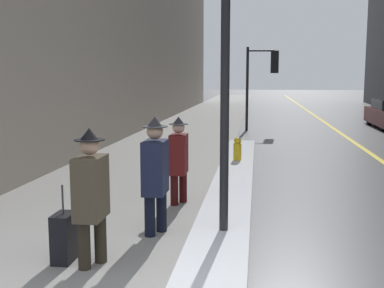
# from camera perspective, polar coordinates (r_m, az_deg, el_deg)

# --- Properties ---
(sidewalk_slab) EXTENTS (4.00, 80.00, 0.01)m
(sidewalk_slab) POSITION_cam_1_polar(r_m,az_deg,el_deg) (19.50, -0.31, 1.49)
(sidewalk_slab) COLOR gray
(sidewalk_slab) RESTS_ON ground
(road_centre_stripe) EXTENTS (0.16, 80.00, 0.00)m
(road_centre_stripe) POSITION_cam_1_polar(r_m,az_deg,el_deg) (19.59, 17.34, 1.14)
(road_centre_stripe) COLOR gold
(road_centre_stripe) RESTS_ON ground
(snow_bank_curb) EXTENTS (0.80, 12.54, 0.13)m
(snow_bank_curb) POSITION_cam_1_polar(r_m,az_deg,el_deg) (9.83, 4.82, -4.66)
(snow_bank_curb) COLOR white
(snow_bank_curb) RESTS_ON ground
(traffic_light_near) EXTENTS (1.31, 0.41, 3.41)m
(traffic_light_near) POSITION_cam_1_polar(r_m,az_deg,el_deg) (20.05, 8.61, 8.58)
(traffic_light_near) COLOR black
(traffic_light_near) RESTS_ON ground
(pedestrian_with_shoulder_bag) EXTENTS (0.35, 0.71, 1.63)m
(pedestrian_with_shoulder_bag) POSITION_cam_1_polar(r_m,az_deg,el_deg) (5.68, -11.85, -5.60)
(pedestrian_with_shoulder_bag) COLOR #2A241B
(pedestrian_with_shoulder_bag) RESTS_ON ground
(pedestrian_nearside) EXTENTS (0.36, 0.51, 1.67)m
(pedestrian_nearside) POSITION_cam_1_polar(r_m,az_deg,el_deg) (6.69, -4.37, -3.21)
(pedestrian_nearside) COLOR black
(pedestrian_nearside) RESTS_ON ground
(pedestrian_in_glasses) EXTENTS (0.33, 0.47, 1.54)m
(pedestrian_in_glasses) POSITION_cam_1_polar(r_m,az_deg,el_deg) (8.28, -1.59, -1.53)
(pedestrian_in_glasses) COLOR #340C0C
(pedestrian_in_glasses) RESTS_ON ground
(rolling_suitcase) EXTENTS (0.22, 0.36, 0.95)m
(rolling_suitcase) POSITION_cam_1_polar(r_m,az_deg,el_deg) (6.03, -14.92, -10.72)
(rolling_suitcase) COLOR black
(rolling_suitcase) RESTS_ON ground
(fire_hydrant) EXTENTS (0.20, 0.20, 0.70)m
(fire_hydrant) POSITION_cam_1_polar(r_m,az_deg,el_deg) (12.15, 5.40, -0.88)
(fire_hydrant) COLOR gold
(fire_hydrant) RESTS_ON ground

